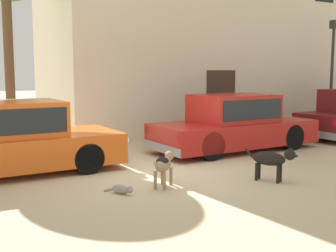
# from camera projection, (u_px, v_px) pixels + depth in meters

# --- Properties ---
(ground_plane) EXTENTS (80.00, 80.00, 0.00)m
(ground_plane) POSITION_uv_depth(u_px,v_px,m) (157.00, 171.00, 9.03)
(ground_plane) COLOR #CCB78E
(parked_sedan_nearest) EXTENTS (4.39, 1.99, 1.47)m
(parked_sedan_nearest) POSITION_uv_depth(u_px,v_px,m) (14.00, 138.00, 8.74)
(parked_sedan_nearest) COLOR #D15619
(parked_sedan_nearest) RESTS_ON ground_plane
(parked_sedan_second) EXTENTS (4.68, 1.99, 1.47)m
(parked_sedan_second) POSITION_uv_depth(u_px,v_px,m) (234.00, 123.00, 11.31)
(parked_sedan_second) COLOR #AD1E19
(parked_sedan_second) RESTS_ON ground_plane
(apartment_block) EXTENTS (13.76, 5.34, 7.57)m
(apartment_block) POSITION_uv_depth(u_px,v_px,m) (226.00, 27.00, 16.92)
(apartment_block) COLOR beige
(apartment_block) RESTS_ON ground_plane
(stray_dog_spotted) EXTENTS (0.73, 0.68, 0.63)m
(stray_dog_spotted) POSITION_uv_depth(u_px,v_px,m) (164.00, 164.00, 7.73)
(stray_dog_spotted) COLOR #997F60
(stray_dog_spotted) RESTS_ON ground_plane
(stray_dog_tan) EXTENTS (0.61, 0.94, 0.69)m
(stray_dog_tan) POSITION_uv_depth(u_px,v_px,m) (273.00, 159.00, 8.08)
(stray_dog_tan) COLOR black
(stray_dog_tan) RESTS_ON ground_plane
(stray_cat) EXTENTS (0.37, 0.53, 0.17)m
(stray_cat) POSITION_uv_depth(u_px,v_px,m) (122.00, 189.00, 7.33)
(stray_cat) COLOR gray
(stray_cat) RESTS_ON ground_plane
(street_lamp) EXTENTS (0.22, 0.22, 3.80)m
(street_lamp) POSITION_uv_depth(u_px,v_px,m) (332.00, 61.00, 14.89)
(street_lamp) COLOR #2D2B28
(street_lamp) RESTS_ON ground_plane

